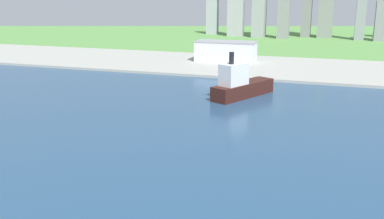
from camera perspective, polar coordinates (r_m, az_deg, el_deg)
The scene contains 6 objects.
ground_plane at distance 277.11m, azimuth 3.87°, elevation -0.96°, with size 2400.00×2400.00×0.00m, color #568D44.
water_bay at distance 222.35m, azimuth -0.10°, elevation -5.00°, with size 840.00×360.00×0.15m, color navy.
industrial_pier at distance 459.00m, azimuth 9.98°, elevation 5.43°, with size 840.00×140.00×2.50m, color #9C9D94.
cargo_ship at distance 326.67m, azimuth 6.27°, elevation 3.20°, with size 38.10×58.66×34.74m.
warehouse_main at distance 481.52m, azimuth 4.40°, elevation 7.53°, with size 64.82×28.63×21.92m.
distant_skyline at distance 774.19m, azimuth 15.08°, elevation 13.04°, with size 356.12×60.25×149.90m.
Camera 1 is at (66.85, 42.16, 76.42)m, focal length 41.15 mm.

